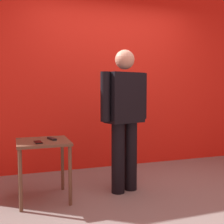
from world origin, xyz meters
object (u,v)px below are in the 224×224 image
object	(u,v)px
side_table	(43,150)
cell_phone	(38,142)
standing_person	(125,113)
tv_remote	(52,139)

from	to	relation	value
side_table	cell_phone	size ratio (longest dim) A/B	4.44
cell_phone	standing_person	bearing A→B (deg)	-0.23
standing_person	cell_phone	xyz separation A→B (m)	(-0.97, -0.08, -0.26)
side_table	cell_phone	distance (m)	0.16
side_table	tv_remote	size ratio (longest dim) A/B	3.76
side_table	standing_person	bearing A→B (deg)	-2.34
cell_phone	tv_remote	bearing A→B (deg)	36.11
side_table	cell_phone	xyz separation A→B (m)	(-0.06, -0.11, 0.11)
standing_person	tv_remote	world-z (taller)	standing_person
side_table	tv_remote	xyz separation A→B (m)	(0.10, 0.02, 0.11)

